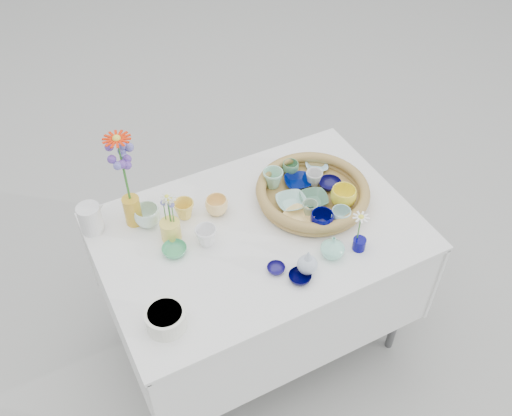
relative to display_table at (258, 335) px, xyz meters
name	(u,v)px	position (x,y,z in m)	size (l,w,h in m)	color
ground	(258,335)	(0.00, 0.00, 0.00)	(80.00, 80.00, 0.00)	#989896
display_table	(258,335)	(0.00, 0.00, 0.00)	(1.26, 0.86, 0.77)	white
wicker_tray	(312,193)	(0.28, 0.05, 0.80)	(0.47, 0.47, 0.08)	olive
tray_ceramic_0	(297,182)	(0.26, 0.14, 0.80)	(0.11, 0.11, 0.03)	#000D51
tray_ceramic_1	(330,184)	(0.38, 0.07, 0.80)	(0.10, 0.10, 0.03)	#09073B
tray_ceramic_2	(343,197)	(0.37, -0.05, 0.82)	(0.11, 0.11, 0.08)	yellow
tray_ceramic_3	(314,199)	(0.27, 0.02, 0.80)	(0.12, 0.12, 0.03)	#467359
tray_ceramic_4	(310,209)	(0.22, -0.03, 0.81)	(0.07, 0.07, 0.06)	#86A488
tray_ceramic_5	(291,202)	(0.18, 0.05, 0.80)	(0.12, 0.12, 0.03)	#99CCC0
tray_ceramic_6	(273,179)	(0.17, 0.18, 0.82)	(0.09, 0.09, 0.08)	#98D6B7
tray_ceramic_7	(314,178)	(0.32, 0.11, 0.82)	(0.07, 0.07, 0.07)	silver
tray_ceramic_8	(317,167)	(0.39, 0.19, 0.79)	(0.10, 0.10, 0.02)	#B2E5FF
tray_ceramic_9	(322,220)	(0.22, -0.12, 0.82)	(0.09, 0.09, 0.07)	#00014E
tray_ceramic_10	(299,217)	(0.16, -0.04, 0.80)	(0.12, 0.12, 0.03)	#FFD27D
tray_ceramic_11	(341,216)	(0.30, -0.13, 0.82)	(0.08, 0.08, 0.07)	#A4D5D3
tray_ceramic_12	(290,168)	(0.27, 0.22, 0.81)	(0.07, 0.07, 0.06)	#518D60
loose_ceramic_0	(184,210)	(-0.23, 0.20, 0.80)	(0.08, 0.08, 0.08)	#F4CE51
loose_ceramic_1	(217,206)	(-0.11, 0.17, 0.80)	(0.09, 0.09, 0.07)	#FFD37D
loose_ceramic_2	(174,250)	(-0.34, 0.04, 0.78)	(0.10, 0.10, 0.03)	#47A870
loose_ceramic_3	(206,236)	(-0.21, 0.03, 0.80)	(0.09, 0.09, 0.08)	white
loose_ceramic_4	(276,269)	(-0.04, -0.21, 0.78)	(0.07, 0.07, 0.02)	#130D56
loose_ceramic_5	(147,216)	(-0.38, 0.23, 0.81)	(0.11, 0.11, 0.08)	silver
loose_ceramic_6	(300,277)	(0.02, -0.29, 0.78)	(0.09, 0.09, 0.03)	black
fluted_bowl	(166,319)	(-0.48, -0.25, 0.80)	(0.14, 0.14, 0.07)	silver
bud_vase_paleblue	(308,261)	(0.06, -0.27, 0.82)	(0.08, 0.08, 0.12)	#AEBCCD
bud_vase_seafoam	(333,247)	(0.19, -0.25, 0.81)	(0.09, 0.09, 0.10)	#8EE3C6
bud_vase_cobalt	(359,244)	(0.30, -0.26, 0.79)	(0.05, 0.05, 0.05)	#01005E
single_daisy	(359,228)	(0.29, -0.25, 0.87)	(0.07, 0.07, 0.13)	white
tall_vase_yellow	(133,210)	(-0.42, 0.27, 0.83)	(0.07, 0.07, 0.13)	gold
gerbera	(123,170)	(-0.42, 0.27, 1.04)	(0.12, 0.12, 0.31)	red
hydrangea	(126,178)	(-0.42, 0.27, 1.00)	(0.08, 0.08, 0.29)	#5C38A0
white_pitcher	(91,219)	(-0.58, 0.30, 0.83)	(0.13, 0.09, 0.12)	silver
daisy_cup	(171,230)	(-0.32, 0.12, 0.81)	(0.08, 0.08, 0.09)	#F5DA56
daisy_posy	(169,206)	(-0.31, 0.13, 0.92)	(0.08, 0.08, 0.14)	silver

